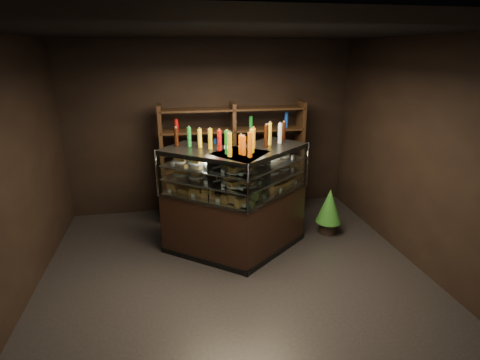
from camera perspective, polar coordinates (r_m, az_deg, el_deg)
name	(u,v)px	position (r m, az deg, el deg)	size (l,w,h in m)	color
ground	(237,281)	(5.01, -0.51, -15.09)	(5.00, 5.00, 0.00)	black
room_shell	(236,133)	(4.23, -0.59, 7.20)	(5.02, 5.02, 3.01)	black
display_case	(237,219)	(5.43, -0.46, -5.91)	(2.22, 1.45, 1.56)	black
food_display	(237,176)	(5.18, -0.46, 0.67)	(1.81, 0.93, 0.47)	gold
bottles_top	(237,139)	(5.04, -0.50, 6.25)	(1.63, 0.79, 0.30)	#147223
potted_conifer	(330,205)	(6.12, 13.48, -3.72)	(0.40, 0.40, 0.86)	black
back_shelving	(233,183)	(6.59, -1.06, -0.43)	(2.45, 0.45, 2.00)	black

